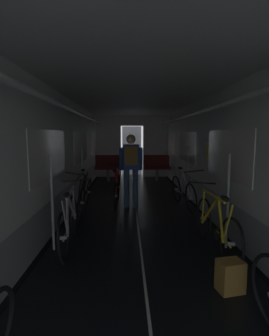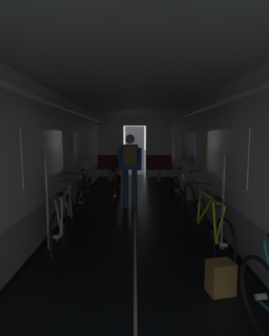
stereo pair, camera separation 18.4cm
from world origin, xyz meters
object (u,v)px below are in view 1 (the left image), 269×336
object	(u,v)px
bicycle_white	(183,191)
bicycle_yellow	(215,226)
bench_seat_far_left	(108,165)
bicycle_black	(85,195)
backpack_on_floor	(230,276)
bicycle_red_in_aisle	(117,189)
bicycle_silver	(69,222)
bench_seat_far_right	(157,165)
person_cyclist_aisle	(131,164)

from	to	relation	value
bicycle_white	bicycle_yellow	xyz separation A→B (m)	(-0.05, -2.38, 0.00)
bench_seat_far_left	bicycle_yellow	distance (m)	6.43
bicycle_white	bicycle_black	distance (m)	2.24
bicycle_yellow	backpack_on_floor	size ratio (longest dim) A/B	4.98
bicycle_white	bicycle_red_in_aisle	xyz separation A→B (m)	(-1.54, 0.26, 0.00)
bicycle_silver	bicycle_white	bearing A→B (deg)	44.46
bicycle_white	backpack_on_floor	distance (m)	3.34
bicycle_black	bicycle_silver	distance (m)	1.85
bicycle_black	backpack_on_floor	xyz separation A→B (m)	(2.03, -3.06, -0.21)
bench_seat_far_left	bicycle_white	xyz separation A→B (m)	(2.00, -3.75, -0.18)
bicycle_silver	bench_seat_far_left	bearing A→B (deg)	88.44
backpack_on_floor	bicycle_silver	bearing A→B (deg)	148.39
bench_seat_far_left	bicycle_black	size ratio (longest dim) A/B	0.58
bench_seat_far_right	backpack_on_floor	size ratio (longest dim) A/B	2.89
bench_seat_far_left	bench_seat_far_right	world-z (taller)	same
bench_seat_far_right	bicycle_yellow	bearing A→B (deg)	-88.58
bench_seat_far_left	bicycle_yellow	bearing A→B (deg)	-72.33
bench_seat_far_right	bicycle_yellow	distance (m)	6.13
bicycle_silver	backpack_on_floor	bearing A→B (deg)	-31.61
bicycle_black	bicycle_red_in_aisle	xyz separation A→B (m)	(0.68, 0.52, 0.00)
bicycle_white	bicycle_silver	world-z (taller)	bicycle_white
bicycle_yellow	bicycle_red_in_aisle	xyz separation A→B (m)	(-1.49, 2.64, 0.00)
bicycle_white	person_cyclist_aisle	xyz separation A→B (m)	(-1.21, -0.01, 0.63)
bench_seat_far_left	bicycle_white	size ratio (longest dim) A/B	0.58
bench_seat_far_left	bench_seat_far_right	size ratio (longest dim) A/B	1.00
person_cyclist_aisle	bicycle_red_in_aisle	size ratio (longest dim) A/B	1.00
bicycle_white	bicycle_yellow	world-z (taller)	same
bench_seat_far_right	backpack_on_floor	distance (m)	7.09
bicycle_yellow	bicycle_red_in_aisle	bearing A→B (deg)	119.51
bicycle_red_in_aisle	bicycle_yellow	bearing A→B (deg)	-60.49
bench_seat_far_left	bench_seat_far_right	bearing A→B (deg)	0.00
bench_seat_far_right	bicycle_black	distance (m)	4.50
bench_seat_far_right	bicycle_yellow	world-z (taller)	bench_seat_far_right
bicycle_black	backpack_on_floor	size ratio (longest dim) A/B	4.98
bench_seat_far_right	bicycle_black	world-z (taller)	bicycle_black
bicycle_silver	bicycle_red_in_aisle	distance (m)	2.46
bench_seat_far_right	bicycle_red_in_aisle	size ratio (longest dim) A/B	0.58
bicycle_yellow	backpack_on_floor	bearing A→B (deg)	-98.94
bicycle_black	bench_seat_far_left	bearing A→B (deg)	86.82
bicycle_black	backpack_on_floor	world-z (taller)	bicycle_black
bicycle_yellow	backpack_on_floor	world-z (taller)	bicycle_yellow
bench_seat_far_left	bicycle_red_in_aisle	size ratio (longest dim) A/B	0.58
bicycle_silver	backpack_on_floor	world-z (taller)	bicycle_silver
bench_seat_far_left	bench_seat_far_right	distance (m)	1.80
bicycle_yellow	person_cyclist_aisle	size ratio (longest dim) A/B	1.00
bicycle_yellow	person_cyclist_aisle	xyz separation A→B (m)	(-1.16, 2.37, 0.63)
bench_seat_far_right	bicycle_black	size ratio (longest dim) A/B	0.58
person_cyclist_aisle	backpack_on_floor	size ratio (longest dim) A/B	4.96
backpack_on_floor	bicycle_red_in_aisle	bearing A→B (deg)	110.54
bicycle_red_in_aisle	backpack_on_floor	bearing A→B (deg)	-69.46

